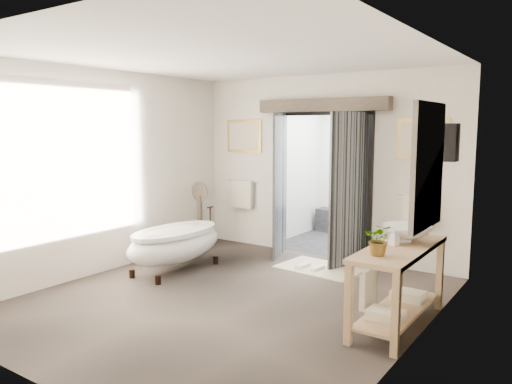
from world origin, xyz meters
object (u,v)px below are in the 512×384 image
(vanity, at_px, (396,279))
(rug, at_px, (320,268))
(clawfoot_tub, at_px, (175,243))
(basin, at_px, (407,233))

(vanity, bearing_deg, rug, 138.22)
(clawfoot_tub, distance_m, basin, 3.37)
(basin, bearing_deg, vanity, -84.21)
(vanity, relative_size, rug, 1.33)
(vanity, bearing_deg, basin, 88.44)
(vanity, xyz_separation_m, rug, (-1.62, 1.45, -0.50))
(rug, bearing_deg, vanity, -41.78)
(vanity, height_order, basin, basin)
(rug, bearing_deg, basin, -35.81)
(clawfoot_tub, bearing_deg, basin, 1.99)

